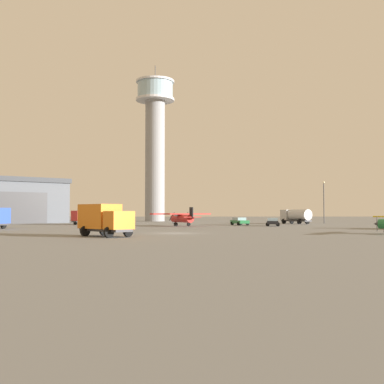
% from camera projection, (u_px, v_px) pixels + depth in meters
% --- Properties ---
extents(ground_plane, '(400.00, 400.00, 0.00)m').
position_uv_depth(ground_plane, '(175.00, 233.00, 52.29)').
color(ground_plane, slate).
extents(control_tower, '(9.89, 9.89, 40.33)m').
position_uv_depth(control_tower, '(155.00, 135.00, 122.30)').
color(control_tower, gray).
rests_on(control_tower, ground_plane).
extents(hangar, '(30.92, 30.57, 9.52)m').
position_uv_depth(hangar, '(2.00, 201.00, 103.45)').
color(hangar, '#4C5159').
rests_on(hangar, ground_plane).
extents(airplane_red, '(10.10, 8.06, 3.11)m').
position_uv_depth(airplane_red, '(182.00, 217.00, 78.25)').
color(airplane_red, red).
rests_on(airplane_red, ground_plane).
extents(truck_box_orange, '(5.90, 5.89, 3.08)m').
position_uv_depth(truck_box_orange, '(104.00, 219.00, 45.33)').
color(truck_box_orange, '#38383D').
rests_on(truck_box_orange, ground_plane).
extents(truck_fuel_tanker_silver, '(5.25, 7.14, 2.88)m').
position_uv_depth(truck_fuel_tanker_silver, '(296.00, 216.00, 93.80)').
color(truck_fuel_tanker_silver, '#38383D').
rests_on(truck_fuel_tanker_silver, ground_plane).
extents(truck_fuel_tanker_red, '(5.75, 5.46, 3.04)m').
position_uv_depth(truck_fuel_tanker_red, '(88.00, 216.00, 88.06)').
color(truck_fuel_tanker_red, '#38383D').
rests_on(truck_fuel_tanker_red, ground_plane).
extents(car_black, '(2.83, 4.71, 1.37)m').
position_uv_depth(car_black, '(273.00, 222.00, 79.30)').
color(car_black, black).
rests_on(car_black, ground_plane).
extents(car_green, '(3.14, 4.85, 1.37)m').
position_uv_depth(car_green, '(240.00, 221.00, 84.87)').
color(car_green, '#287A42').
rests_on(car_green, ground_plane).
extents(light_post_east, '(0.44, 0.44, 8.70)m').
position_uv_depth(light_post_east, '(324.00, 198.00, 97.83)').
color(light_post_east, '#38383D').
rests_on(light_post_east, ground_plane).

